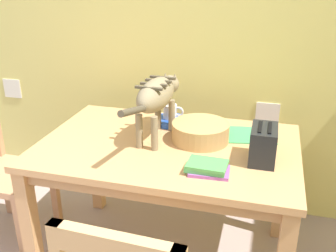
# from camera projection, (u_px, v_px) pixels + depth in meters

# --- Properties ---
(wall_rear) EXTENTS (4.47, 0.11, 2.50)m
(wall_rear) POSITION_uv_depth(u_px,v_px,m) (183.00, 27.00, 2.53)
(wall_rear) COLOR #E4D671
(wall_rear) RESTS_ON ground_plane
(dining_table) EXTENTS (1.34, 0.89, 0.75)m
(dining_table) POSITION_uv_depth(u_px,v_px,m) (168.00, 159.00, 2.08)
(dining_table) COLOR tan
(dining_table) RESTS_ON ground_plane
(cat) EXTENTS (0.18, 0.71, 0.33)m
(cat) POSITION_uv_depth(u_px,v_px,m) (157.00, 96.00, 2.03)
(cat) COLOR #867657
(cat) RESTS_ON dining_table
(saucer_bowl) EXTENTS (0.19, 0.19, 0.03)m
(saucer_bowl) POSITION_uv_depth(u_px,v_px,m) (170.00, 121.00, 2.30)
(saucer_bowl) COLOR blue
(saucer_bowl) RESTS_ON dining_table
(coffee_mug) EXTENTS (0.12, 0.08, 0.08)m
(coffee_mug) POSITION_uv_depth(u_px,v_px,m) (171.00, 111.00, 2.28)
(coffee_mug) COLOR white
(coffee_mug) RESTS_ON saucer_bowl
(magazine) EXTENTS (0.33, 0.28, 0.01)m
(magazine) POSITION_uv_depth(u_px,v_px,m) (248.00, 135.00, 2.15)
(magazine) COLOR #41A561
(magazine) RESTS_ON dining_table
(book_stack) EXTENTS (0.20, 0.14, 0.05)m
(book_stack) POSITION_uv_depth(u_px,v_px,m) (207.00, 167.00, 1.76)
(book_stack) COLOR #994FA3
(book_stack) RESTS_ON dining_table
(wicker_basket) EXTENTS (0.30, 0.30, 0.10)m
(wicker_basket) POSITION_uv_depth(u_px,v_px,m) (200.00, 132.00, 2.06)
(wicker_basket) COLOR tan
(wicker_basket) RESTS_ON dining_table
(toaster) EXTENTS (0.12, 0.20, 0.18)m
(toaster) POSITION_uv_depth(u_px,v_px,m) (263.00, 144.00, 1.84)
(toaster) COLOR black
(toaster) RESTS_ON dining_table
(wooden_chair_near) EXTENTS (0.43, 0.43, 0.93)m
(wooden_chair_near) POSITION_uv_depth(u_px,v_px,m) (2.00, 171.00, 2.40)
(wooden_chair_near) COLOR tan
(wooden_chair_near) RESTS_ON ground_plane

